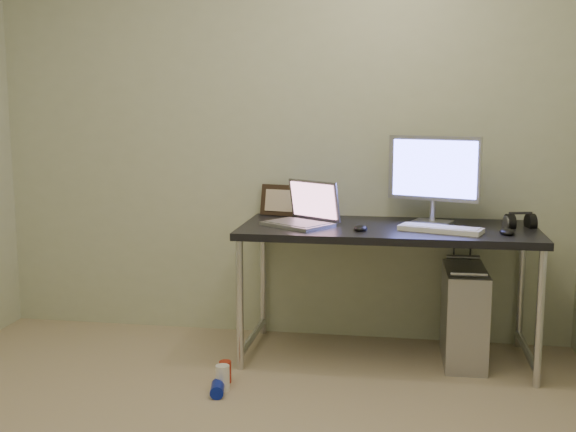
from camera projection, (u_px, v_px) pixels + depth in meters
The scene contains 16 objects.
wall_back at pixel (279, 132), 4.34m from camera, with size 3.50×0.02×2.50m, color beige.
desk at pixel (388, 240), 3.97m from camera, with size 1.61×0.71×0.75m.
tower_computer at pixel (464, 315), 3.98m from camera, with size 0.23×0.51×0.56m.
cable_a at pixel (452, 278), 4.25m from camera, with size 0.01×0.01×0.70m, color black.
cable_b at pixel (468, 283), 4.22m from camera, with size 0.01×0.01×0.72m, color black.
can_red at pixel (225, 372), 3.70m from camera, with size 0.06×0.06×0.11m, color #AE230F.
can_white at pixel (223, 378), 3.60m from camera, with size 0.07×0.07×0.13m, color white.
can_blue at pixel (217, 389), 3.54m from camera, with size 0.07×0.07×0.12m, color #0C1DA1.
laptop at pixel (304, 215), 4.01m from camera, with size 0.45×0.43×0.24m.
monitor at pixel (434, 173), 4.02m from camera, with size 0.51×0.22×0.49m.
keyboard at pixel (441, 229), 3.80m from camera, with size 0.43×0.14×0.03m, color white.
mouse_right at pixel (507, 230), 3.73m from camera, with size 0.07×0.12×0.04m, color black.
mouse_left at pixel (361, 227), 3.84m from camera, with size 0.07×0.12×0.04m, color black.
headphones at pixel (520, 222), 3.92m from camera, with size 0.18×0.10×0.11m.
picture_frame at pixel (279, 200), 4.34m from camera, with size 0.23×0.03×0.19m, color black.
webcam at pixel (314, 201), 4.29m from camera, with size 0.05×0.04×0.13m.
Camera 1 is at (0.77, -2.54, 1.42)m, focal length 45.00 mm.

